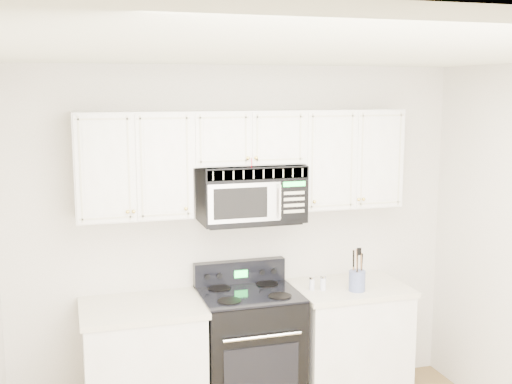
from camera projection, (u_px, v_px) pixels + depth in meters
name	position (u px, v px, depth m)	size (l,w,h in m)	color
room	(328.00, 308.00, 3.32)	(3.51, 3.51, 2.61)	brown
base_cabinet_left	(144.00, 371.00, 4.59)	(0.86, 0.65, 0.92)	white
base_cabinet_right	(348.00, 346.00, 5.04)	(0.86, 0.65, 0.92)	white
range	(249.00, 350.00, 4.81)	(0.72, 0.66, 1.11)	black
upper_cabinets	(245.00, 156.00, 4.72)	(2.44, 0.37, 0.75)	white
microwave	(251.00, 193.00, 4.74)	(0.76, 0.43, 0.42)	black
utensil_crock	(357.00, 279.00, 4.82)	(0.12, 0.12, 0.33)	#56639A
shaker_salt	(323.00, 283.00, 4.84)	(0.05, 0.05, 0.11)	silver
shaker_pepper	(312.00, 283.00, 4.84)	(0.04, 0.04, 0.10)	silver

